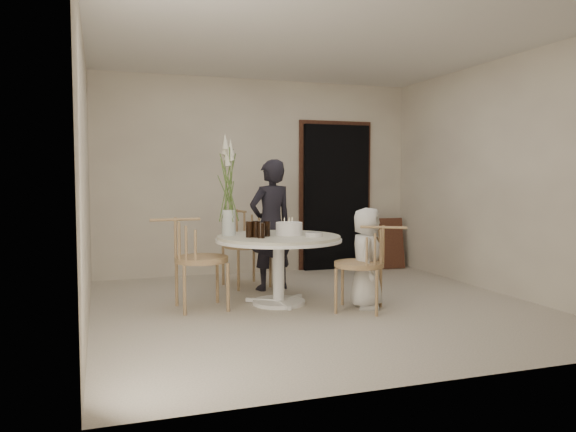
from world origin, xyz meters
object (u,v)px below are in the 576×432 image
object	(u,v)px
chair_left	(188,250)
flower_vase	(228,187)
table	(279,246)
birthday_cake	(289,229)
chair_right	(371,256)
boy	(367,258)
chair_far	(242,236)
girl	(271,225)

from	to	relation	value
chair_left	flower_vase	distance (m)	0.79
table	birthday_cake	bearing A→B (deg)	12.70
birthday_cake	chair_right	bearing A→B (deg)	-43.48
boy	birthday_cake	distance (m)	0.88
chair_far	boy	xyz separation A→B (m)	(0.91, -1.64, -0.09)
chair_left	chair_far	bearing A→B (deg)	-38.64
table	boy	bearing A→B (deg)	-29.27
chair_right	girl	xyz separation A→B (m)	(-0.63, 1.37, 0.21)
table	birthday_cake	size ratio (longest dim) A/B	4.70
boy	flower_vase	xyz separation A→B (m)	(-1.30, 0.66, 0.72)
chair_left	birthday_cake	world-z (taller)	chair_left
chair_far	chair_right	world-z (taller)	chair_far
table	chair_right	distance (m)	0.98
chair_far	chair_left	size ratio (longest dim) A/B	0.99
chair_right	chair_left	world-z (taller)	chair_left
chair_left	birthday_cake	size ratio (longest dim) A/B	3.34
boy	flower_vase	bearing A→B (deg)	90.82
chair_right	girl	bearing A→B (deg)	-121.72
chair_right	chair_left	size ratio (longest dim) A/B	0.92
chair_left	girl	bearing A→B (deg)	-58.91
table	flower_vase	distance (m)	0.82
table	flower_vase	xyz separation A→B (m)	(-0.49, 0.21, 0.62)
chair_far	flower_vase	bearing A→B (deg)	-123.81
birthday_cake	flower_vase	distance (m)	0.78
boy	flower_vase	distance (m)	1.62
table	birthday_cake	world-z (taller)	birthday_cake
chair_far	chair_right	distance (m)	2.00
chair_right	chair_left	bearing A→B (deg)	-76.84
chair_far	flower_vase	xyz separation A→B (m)	(-0.38, -0.99, 0.63)
chair_right	girl	world-z (taller)	girl
boy	flower_vase	world-z (taller)	flower_vase
table	flower_vase	world-z (taller)	flower_vase
table	girl	bearing A→B (deg)	79.08
chair_far	chair_right	size ratio (longest dim) A/B	1.08
table	boy	size ratio (longest dim) A/B	1.28
table	chair_left	size ratio (longest dim) A/B	1.41
chair_left	boy	distance (m)	1.82
girl	birthday_cake	distance (m)	0.74
chair_right	chair_left	distance (m)	1.84
chair_far	boy	distance (m)	1.88
chair_far	chair_left	world-z (taller)	chair_left
birthday_cake	chair_far	bearing A→B (deg)	101.38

